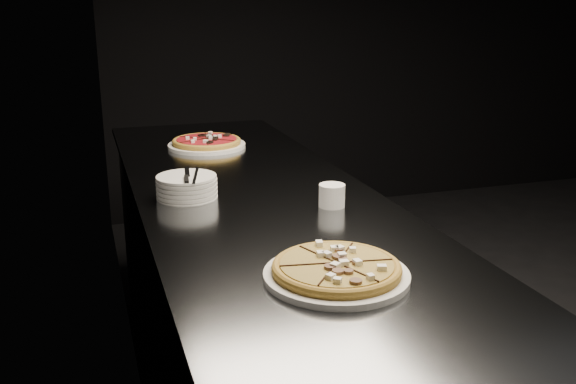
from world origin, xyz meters
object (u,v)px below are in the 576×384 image
object	(u,v)px
cutlery	(189,176)
plate_stack	(187,187)
counter	(256,320)
pizza_mushroom	(336,270)
pizza_tomato	(207,143)
ramekin	(332,195)

from	to	relation	value
cutlery	plate_stack	bearing A→B (deg)	125.43
counter	pizza_mushroom	xyz separation A→B (m)	(-0.00, -0.71, 0.48)
pizza_mushroom	cutlery	xyz separation A→B (m)	(-0.20, 0.69, 0.05)
pizza_tomato	plate_stack	xyz separation A→B (m)	(-0.19, -0.68, 0.01)
plate_stack	cutlery	xyz separation A→B (m)	(0.01, -0.01, 0.04)
counter	pizza_mushroom	size ratio (longest dim) A/B	7.46
pizza_tomato	cutlery	xyz separation A→B (m)	(-0.19, -0.69, 0.05)
counter	plate_stack	xyz separation A→B (m)	(-0.21, -0.00, 0.49)
pizza_mushroom	plate_stack	world-z (taller)	plate_stack
ramekin	counter	bearing A→B (deg)	127.89
pizza_mushroom	counter	bearing A→B (deg)	89.63
plate_stack	cutlery	distance (m)	0.04
pizza_mushroom	pizza_tomato	world-z (taller)	same
cutlery	ramekin	world-z (taller)	cutlery
pizza_tomato	plate_stack	bearing A→B (deg)	-106.01
pizza_mushroom	cutlery	distance (m)	0.72
counter	pizza_tomato	world-z (taller)	pizza_tomato
plate_stack	pizza_tomato	bearing A→B (deg)	73.99
pizza_mushroom	ramekin	world-z (taller)	ramekin
ramekin	cutlery	bearing A→B (deg)	151.29
pizza_tomato	cutlery	distance (m)	0.72
counter	cutlery	xyz separation A→B (m)	(-0.21, -0.02, 0.53)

